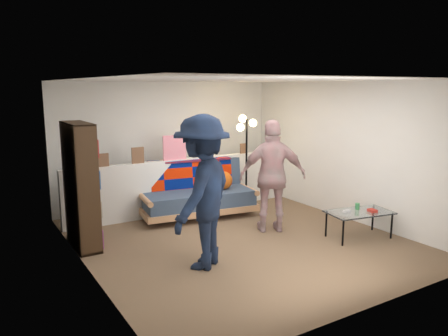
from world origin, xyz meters
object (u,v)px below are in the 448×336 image
(bookshelf, at_px, (81,190))
(person_left, at_px, (202,192))
(futon_sofa, at_px, (197,193))
(coffee_table, at_px, (360,213))
(floor_lamp, at_px, (246,143))
(person_right, at_px, (273,176))

(bookshelf, bearing_deg, person_left, -53.33)
(futon_sofa, distance_m, coffee_table, 2.84)
(bookshelf, relative_size, coffee_table, 1.69)
(coffee_table, bearing_deg, bookshelf, 153.66)
(futon_sofa, bearing_deg, coffee_table, -56.27)
(bookshelf, relative_size, floor_lamp, 1.02)
(futon_sofa, xyz_separation_m, bookshelf, (-2.16, -0.51, 0.44))
(coffee_table, relative_size, person_left, 0.54)
(floor_lamp, relative_size, person_right, 0.99)
(coffee_table, bearing_deg, person_right, 134.63)
(coffee_table, xyz_separation_m, person_left, (-2.58, 0.31, 0.60))
(coffee_table, xyz_separation_m, person_right, (-0.95, 0.96, 0.52))
(futon_sofa, height_order, person_right, person_right)
(person_left, distance_m, person_right, 1.76)
(futon_sofa, height_order, person_left, person_left)
(bookshelf, distance_m, person_left, 1.93)
(person_left, xyz_separation_m, person_right, (1.63, 0.66, -0.08))
(coffee_table, bearing_deg, person_left, 173.26)
(futon_sofa, distance_m, person_left, 2.36)
(futon_sofa, xyz_separation_m, person_right, (0.62, -1.40, 0.49))
(futon_sofa, height_order, coffee_table, futon_sofa)
(coffee_table, relative_size, floor_lamp, 0.60)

